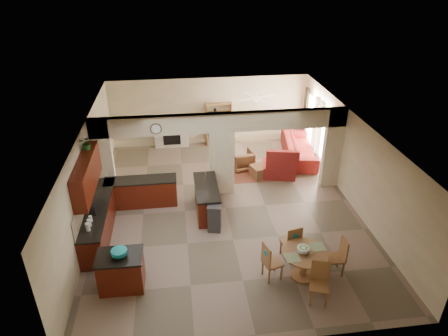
{
  "coord_description": "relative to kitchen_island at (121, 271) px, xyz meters",
  "views": [
    {
      "loc": [
        -1.39,
        -10.39,
        7.04
      ],
      "look_at": [
        -0.02,
        0.3,
        1.28
      ],
      "focal_mm": 32.0,
      "sensor_mm": 36.0,
      "label": 1
    }
  ],
  "objects": [
    {
      "name": "wall_back",
      "position": [
        2.88,
        8.0,
        0.93
      ],
      "size": [
        8.0,
        0.0,
        8.0
      ],
      "primitive_type": "plane",
      "rotation": [
        1.57,
        0.0,
        0.0
      ],
      "color": "beige",
      "rests_on": "floor"
    },
    {
      "name": "shelving_unit",
      "position": [
        3.23,
        7.82,
        0.43
      ],
      "size": [
        1.0,
        0.32,
        1.8
      ],
      "primitive_type": "cube",
      "color": "olive",
      "rests_on": "floor"
    },
    {
      "name": "kitchen_counter",
      "position": [
        -0.38,
        2.76,
        -0.0
      ],
      "size": [
        2.52,
        3.29,
        1.48
      ],
      "color": "#461108",
      "rests_on": "floor"
    },
    {
      "name": "wall_front",
      "position": [
        2.88,
        -2.0,
        0.93
      ],
      "size": [
        8.0,
        0.0,
        8.0
      ],
      "primitive_type": "plane",
      "rotation": [
        -1.57,
        0.0,
        0.0
      ],
      "color": "beige",
      "rests_on": "floor"
    },
    {
      "name": "wall_right",
      "position": [
        6.88,
        3.0,
        0.93
      ],
      "size": [
        0.0,
        10.0,
        10.0
      ],
      "primitive_type": "plane",
      "rotation": [
        1.57,
        0.0,
        -1.57
      ],
      "color": "beige",
      "rests_on": "floor"
    },
    {
      "name": "wall_left",
      "position": [
        -1.12,
        3.0,
        0.93
      ],
      "size": [
        0.0,
        10.0,
        10.0
      ],
      "primitive_type": "plane",
      "rotation": [
        1.57,
        0.0,
        1.57
      ],
      "color": "beige",
      "rests_on": "floor"
    },
    {
      "name": "ottoman",
      "position": [
        4.36,
        4.86,
        -0.26
      ],
      "size": [
        0.73,
        0.73,
        0.42
      ],
      "primitive_type": "cube",
      "rotation": [
        0.0,
        0.0,
        0.31
      ],
      "color": "maroon",
      "rests_on": "floor"
    },
    {
      "name": "window_b",
      "position": [
        6.85,
        7.0,
        0.73
      ],
      "size": [
        0.02,
        0.9,
        1.9
      ],
      "primitive_type": "cube",
      "color": "white",
      "rests_on": "wall_right"
    },
    {
      "name": "chair_south",
      "position": [
        4.5,
        -0.96,
        0.09
      ],
      "size": [
        0.53,
        0.53,
        1.02
      ],
      "rotation": [
        0.0,
        0.0,
        -0.31
      ],
      "color": "olive",
      "rests_on": "floor"
    },
    {
      "name": "window_a",
      "position": [
        6.85,
        5.3,
        0.73
      ],
      "size": [
        0.02,
        0.9,
        1.9
      ],
      "primitive_type": "cube",
      "color": "white",
      "rests_on": "wall_right"
    },
    {
      "name": "drape_a_right",
      "position": [
        6.81,
        5.9,
        0.73
      ],
      "size": [
        0.1,
        0.28,
        2.3
      ],
      "primitive_type": "cube",
      "color": "#3A1717",
      "rests_on": "wall_right"
    },
    {
      "name": "upper_cabinets",
      "position": [
        -0.94,
        2.2,
        1.45
      ],
      "size": [
        0.35,
        2.4,
        0.9
      ],
      "primitive_type": "cube",
      "color": "#461108",
      "rests_on": "wall_left"
    },
    {
      "name": "chair_east",
      "position": [
        5.26,
        -0.19,
        0.09
      ],
      "size": [
        0.43,
        0.43,
        1.02
      ],
      "rotation": [
        0.0,
        0.0,
        4.7
      ],
      "color": "olive",
      "rests_on": "floor"
    },
    {
      "name": "dining_table",
      "position": [
        4.37,
        -0.24,
        0.04
      ],
      "size": [
        1.13,
        1.13,
        0.77
      ],
      "color": "olive",
      "rests_on": "floor"
    },
    {
      "name": "drape_b_right",
      "position": [
        6.81,
        7.6,
        0.73
      ],
      "size": [
        0.1,
        0.28,
        2.3
      ],
      "primitive_type": "cube",
      "color": "#3A1717",
      "rests_on": "wall_right"
    },
    {
      "name": "trash_can",
      "position": [
        2.41,
        1.92,
        -0.08
      ],
      "size": [
        0.42,
        0.38,
        0.78
      ],
      "primitive_type": "cube",
      "rotation": [
        0.0,
        0.0,
        -0.22
      ],
      "color": "#2D2E30",
      "rests_on": "floor"
    },
    {
      "name": "fruit_bowl",
      "position": [
        4.32,
        -0.23,
        0.38
      ],
      "size": [
        0.3,
        0.3,
        0.16
      ],
      "primitive_type": "cylinder",
      "color": "#73C229",
      "rests_on": "dining_table"
    },
    {
      "name": "rug",
      "position": [
        4.08,
        5.1,
        -0.46
      ],
      "size": [
        1.6,
        1.3,
        0.01
      ],
      "primitive_type": "cube",
      "color": "brown",
      "rests_on": "floor"
    },
    {
      "name": "plant",
      "position": [
        -0.94,
        2.81,
        2.1
      ],
      "size": [
        0.42,
        0.39,
        0.4
      ],
      "primitive_type": "imported",
      "rotation": [
        0.0,
        0.0,
        -0.25
      ],
      "color": "#1A4B14",
      "rests_on": "upper_cabinets"
    },
    {
      "name": "armchair",
      "position": [
        3.84,
        5.55,
        -0.11
      ],
      "size": [
        0.89,
        0.91,
        0.71
      ],
      "primitive_type": "imported",
      "rotation": [
        0.0,
        0.0,
        3.33
      ],
      "color": "maroon",
      "rests_on": "floor"
    },
    {
      "name": "floor",
      "position": [
        2.88,
        3.0,
        -0.47
      ],
      "size": [
        10.0,
        10.0,
        0.0
      ],
      "primitive_type": "plane",
      "color": "#7D6757",
      "rests_on": "ground"
    },
    {
      "name": "peninsula",
      "position": [
        2.28,
        2.89,
        -0.01
      ],
      "size": [
        0.7,
        1.85,
        0.91
      ],
      "color": "#461108",
      "rests_on": "floor"
    },
    {
      "name": "partition_header",
      "position": [
        2.88,
        4.0,
        2.03
      ],
      "size": [
        8.0,
        0.25,
        0.6
      ],
      "primitive_type": "cube",
      "color": "beige",
      "rests_on": "partition_center_pier"
    },
    {
      "name": "drape_b_left",
      "position": [
        6.81,
        6.4,
        0.73
      ],
      "size": [
        0.1,
        0.28,
        2.3
      ],
      "primitive_type": "cube",
      "color": "#3A1717",
      "rests_on": "wall_right"
    },
    {
      "name": "partition_right_pier",
      "position": [
        6.58,
        4.0,
        0.93
      ],
      "size": [
        0.6,
        0.25,
        2.8
      ],
      "primitive_type": "cube",
      "color": "beige",
      "rests_on": "floor"
    },
    {
      "name": "chaise",
      "position": [
        5.07,
        4.91,
        -0.24
      ],
      "size": [
        1.3,
        1.14,
        0.45
      ],
      "primitive_type": "cube",
      "rotation": [
        0.0,
        0.0,
        -0.2
      ],
      "color": "maroon",
      "rests_on": "floor"
    },
    {
      "name": "fireplace",
      "position": [
        1.28,
        7.84,
        0.15
      ],
      "size": [
        1.6,
        0.35,
        1.2
      ],
      "color": "beige",
      "rests_on": "floor"
    },
    {
      "name": "kitchen_island",
      "position": [
        0.0,
        0.0,
        0.0
      ],
      "size": [
        1.09,
        0.78,
        0.93
      ],
      "rotation": [
        0.0,
        0.0,
        -0.02
      ],
      "color": "#461108",
      "rests_on": "floor"
    },
    {
      "name": "ceiling_fan",
      "position": [
        4.38,
        6.0,
        2.09
      ],
      "size": [
        1.0,
        1.0,
        0.1
      ],
      "primitive_type": "cylinder",
      "color": "white",
      "rests_on": "ceiling"
    },
    {
      "name": "wall_clock",
      "position": [
        0.88,
        3.85,
        1.98
      ],
      "size": [
        0.34,
        0.03,
        0.34
      ],
      "primitive_type": "cylinder",
      "rotation": [
        1.57,
        0.0,
        0.0
      ],
      "color": "#533A1B",
      "rests_on": "partition_header"
    },
    {
      "name": "chair_north",
      "position": [
        4.26,
        0.45,
        0.09
      ],
      "size": [
        0.5,
        0.5,
        1.02
      ],
      "rotation": [
        0.0,
        0.0,
        3.36
      ],
      "color": "olive",
      "rests_on": "floor"
    },
    {
      "name": "sofa",
      "position": [
        6.18,
        6.19,
        -0.05
      ],
      "size": [
        3.0,
        1.56,
        0.84
      ],
      "primitive_type": "imported",
      "rotation": [
        0.0,
        0.0,
        1.41
      ],
      "color": "maroon",
      "rests_on": "floor"
    },
    {
      "name": "partition_center_pier",
      "position": [
        2.88,
        4.0,
        0.63
      ],
      "size": [
        0.8,
        0.25,
        2.2
      ],
      "primitive_type": "cube",
      "color": "beige",
      "rests_on": "floor"
    },
    {
      "name": "teal_bowl",
      "position": [
        0.02,
        -0.01,
        0.55
      ],
      "size": [
        0.37,
        0.37,
        0.17
      ],
      "primitive_type": "cylinder",
      "color": "teal",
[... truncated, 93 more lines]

